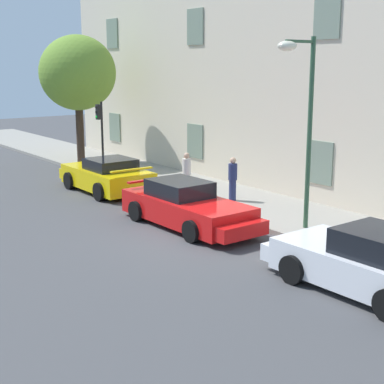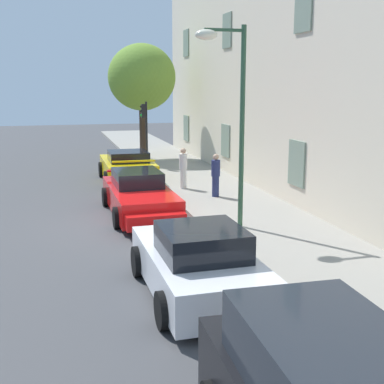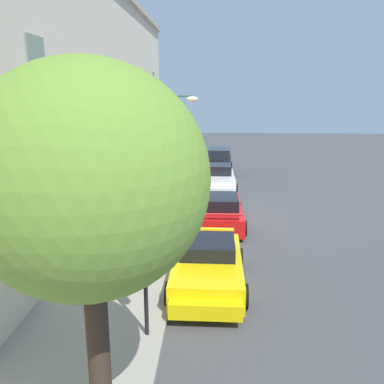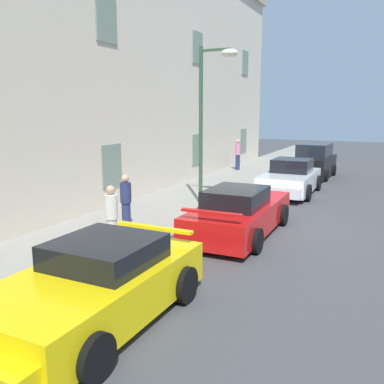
{
  "view_description": "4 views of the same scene",
  "coord_description": "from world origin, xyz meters",
  "px_view_note": "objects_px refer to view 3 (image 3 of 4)",
  "views": [
    {
      "loc": [
        13.09,
        -9.91,
        4.94
      ],
      "look_at": [
        -0.67,
        0.46,
        1.11
      ],
      "focal_mm": 54.03,
      "sensor_mm": 36.0,
      "label": 1
    },
    {
      "loc": [
        14.91,
        -2.17,
        4.14
      ],
      "look_at": [
        0.94,
        1.67,
        1.05
      ],
      "focal_mm": 47.11,
      "sensor_mm": 36.0,
      "label": 2
    },
    {
      "loc": [
        -18.31,
        0.73,
        5.81
      ],
      "look_at": [
        -0.0,
        1.72,
        1.25
      ],
      "focal_mm": 38.14,
      "sensor_mm": 36.0,
      "label": 3
    },
    {
      "loc": [
        -11.99,
        -3.43,
        3.5
      ],
      "look_at": [
        -2.53,
        1.13,
        1.46
      ],
      "focal_mm": 39.12,
      "sensor_mm": 36.0,
      "label": 4
    }
  ],
  "objects_px": {
    "sportscar_white_middle": "(218,180)",
    "tree_near_kerb": "(88,182)",
    "street_lamp": "(179,129)",
    "sportscar_red_lead": "(208,269)",
    "pedestrian_bystander": "(148,211)",
    "pedestrian_admiring": "(161,224)",
    "sportscar_yellow_flank": "(220,210)",
    "pedestrian_strolling": "(160,158)",
    "traffic_light": "(148,249)",
    "hatchback_parked": "(219,162)"
  },
  "relations": [
    {
      "from": "sportscar_white_middle",
      "to": "tree_near_kerb",
      "type": "relative_size",
      "value": 0.73
    },
    {
      "from": "tree_near_kerb",
      "to": "street_lamp",
      "type": "height_order",
      "value": "tree_near_kerb"
    },
    {
      "from": "sportscar_red_lead",
      "to": "tree_near_kerb",
      "type": "relative_size",
      "value": 0.74
    },
    {
      "from": "pedestrian_bystander",
      "to": "street_lamp",
      "type": "bearing_deg",
      "value": -13.82
    },
    {
      "from": "sportscar_white_middle",
      "to": "pedestrian_admiring",
      "type": "height_order",
      "value": "pedestrian_admiring"
    },
    {
      "from": "sportscar_yellow_flank",
      "to": "tree_near_kerb",
      "type": "xyz_separation_m",
      "value": [
        -11.81,
        2.18,
        3.91
      ]
    },
    {
      "from": "pedestrian_admiring",
      "to": "sportscar_red_lead",
      "type": "bearing_deg",
      "value": -149.72
    },
    {
      "from": "street_lamp",
      "to": "pedestrian_admiring",
      "type": "height_order",
      "value": "street_lamp"
    },
    {
      "from": "tree_near_kerb",
      "to": "pedestrian_strolling",
      "type": "height_order",
      "value": "tree_near_kerb"
    },
    {
      "from": "sportscar_white_middle",
      "to": "street_lamp",
      "type": "distance_m",
      "value": 5.45
    },
    {
      "from": "tree_near_kerb",
      "to": "street_lamp",
      "type": "distance_m",
      "value": 14.34
    },
    {
      "from": "sportscar_red_lead",
      "to": "tree_near_kerb",
      "type": "xyz_separation_m",
      "value": [
        -5.57,
        1.71,
        3.9
      ]
    },
    {
      "from": "sportscar_red_lead",
      "to": "pedestrian_admiring",
      "type": "xyz_separation_m",
      "value": [
        3.04,
        1.78,
        0.36
      ]
    },
    {
      "from": "pedestrian_admiring",
      "to": "street_lamp",
      "type": "bearing_deg",
      "value": -2.11
    },
    {
      "from": "pedestrian_bystander",
      "to": "tree_near_kerb",
      "type": "bearing_deg",
      "value": -175.35
    },
    {
      "from": "traffic_light",
      "to": "pedestrian_admiring",
      "type": "relative_size",
      "value": 2.0
    },
    {
      "from": "sportscar_yellow_flank",
      "to": "pedestrian_strolling",
      "type": "height_order",
      "value": "pedestrian_strolling"
    },
    {
      "from": "sportscar_white_middle",
      "to": "hatchback_parked",
      "type": "bearing_deg",
      "value": -1.24
    },
    {
      "from": "sportscar_red_lead",
      "to": "pedestrian_admiring",
      "type": "bearing_deg",
      "value": 30.28
    },
    {
      "from": "hatchback_parked",
      "to": "pedestrian_admiring",
      "type": "height_order",
      "value": "hatchback_parked"
    },
    {
      "from": "street_lamp",
      "to": "pedestrian_bystander",
      "type": "relative_size",
      "value": 3.54
    },
    {
      "from": "sportscar_red_lead",
      "to": "traffic_light",
      "type": "height_order",
      "value": "traffic_light"
    },
    {
      "from": "traffic_light",
      "to": "pedestrian_strolling",
      "type": "relative_size",
      "value": 1.81
    },
    {
      "from": "tree_near_kerb",
      "to": "pedestrian_strolling",
      "type": "distance_m",
      "value": 23.74
    },
    {
      "from": "hatchback_parked",
      "to": "traffic_light",
      "type": "bearing_deg",
      "value": 174.85
    },
    {
      "from": "sportscar_yellow_flank",
      "to": "pedestrian_admiring",
      "type": "relative_size",
      "value": 3.22
    },
    {
      "from": "sportscar_yellow_flank",
      "to": "pedestrian_bystander",
      "type": "xyz_separation_m",
      "value": [
        -1.47,
        3.02,
        0.34
      ]
    },
    {
      "from": "traffic_light",
      "to": "street_lamp",
      "type": "xyz_separation_m",
      "value": [
        11.51,
        0.25,
        1.66
      ]
    },
    {
      "from": "sportscar_red_lead",
      "to": "tree_near_kerb",
      "type": "distance_m",
      "value": 7.01
    },
    {
      "from": "hatchback_parked",
      "to": "pedestrian_bystander",
      "type": "height_order",
      "value": "hatchback_parked"
    },
    {
      "from": "sportscar_red_lead",
      "to": "sportscar_yellow_flank",
      "type": "xyz_separation_m",
      "value": [
        6.24,
        -0.47,
        -0.0
      ]
    },
    {
      "from": "tree_near_kerb",
      "to": "pedestrian_admiring",
      "type": "relative_size",
      "value": 3.86
    },
    {
      "from": "street_lamp",
      "to": "pedestrian_strolling",
      "type": "xyz_separation_m",
      "value": [
        9.06,
        2.21,
        -2.94
      ]
    },
    {
      "from": "pedestrian_admiring",
      "to": "pedestrian_strolling",
      "type": "bearing_deg",
      "value": 7.7
    },
    {
      "from": "sportscar_white_middle",
      "to": "pedestrian_strolling",
      "type": "height_order",
      "value": "pedestrian_strolling"
    },
    {
      "from": "sportscar_red_lead",
      "to": "hatchback_parked",
      "type": "relative_size",
      "value": 1.21
    },
    {
      "from": "tree_near_kerb",
      "to": "pedestrian_bystander",
      "type": "xyz_separation_m",
      "value": [
        10.34,
        0.84,
        -3.56
      ]
    },
    {
      "from": "tree_near_kerb",
      "to": "pedestrian_admiring",
      "type": "height_order",
      "value": "tree_near_kerb"
    },
    {
      "from": "sportscar_yellow_flank",
      "to": "pedestrian_strolling",
      "type": "xyz_separation_m",
      "value": [
        11.58,
        4.25,
        0.45
      ]
    },
    {
      "from": "traffic_light",
      "to": "hatchback_parked",
      "type": "bearing_deg",
      "value": -5.15
    },
    {
      "from": "sportscar_white_middle",
      "to": "tree_near_kerb",
      "type": "xyz_separation_m",
      "value": [
        -18.14,
        2.12,
        3.88
      ]
    },
    {
      "from": "traffic_light",
      "to": "pedestrian_admiring",
      "type": "xyz_separation_m",
      "value": [
        5.8,
        0.46,
        -1.37
      ]
    },
    {
      "from": "hatchback_parked",
      "to": "tree_near_kerb",
      "type": "bearing_deg",
      "value": 174.53
    },
    {
      "from": "sportscar_white_middle",
      "to": "pedestrian_bystander",
      "type": "xyz_separation_m",
      "value": [
        -7.79,
        2.97,
        0.32
      ]
    },
    {
      "from": "traffic_light",
      "to": "pedestrian_strolling",
      "type": "height_order",
      "value": "traffic_light"
    },
    {
      "from": "street_lamp",
      "to": "pedestrian_admiring",
      "type": "xyz_separation_m",
      "value": [
        -5.72,
        0.21,
        -3.03
      ]
    },
    {
      "from": "pedestrian_bystander",
      "to": "sportscar_red_lead",
      "type": "bearing_deg",
      "value": -151.9
    },
    {
      "from": "street_lamp",
      "to": "pedestrian_bystander",
      "type": "xyz_separation_m",
      "value": [
        -3.99,
        0.98,
        -3.04
      ]
    },
    {
      "from": "sportscar_white_middle",
      "to": "traffic_light",
      "type": "distance_m",
      "value": 15.51
    },
    {
      "from": "sportscar_white_middle",
      "to": "traffic_light",
      "type": "bearing_deg",
      "value": 173.52
    }
  ]
}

